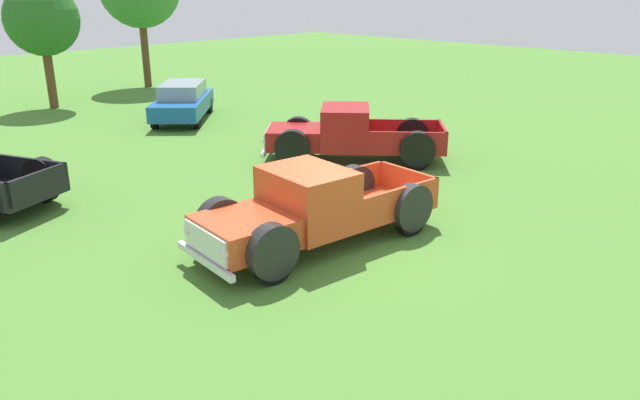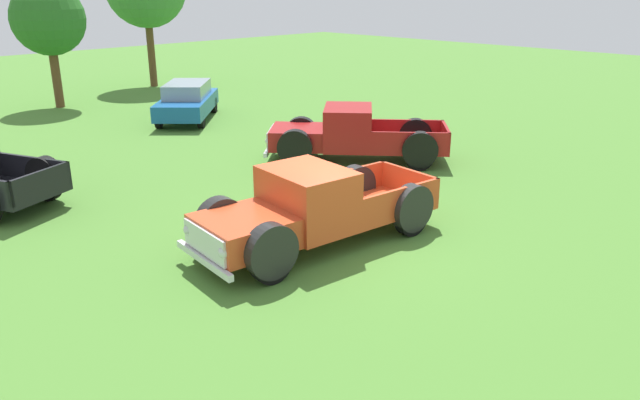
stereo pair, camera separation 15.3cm
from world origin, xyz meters
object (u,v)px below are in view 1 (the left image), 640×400
object	(u,v)px
pickup_truck_foreground	(305,211)
oak_tree_west	(42,20)
pickup_truck_behind_left	(343,135)
sedan_distant_a	(183,101)

from	to	relation	value
pickup_truck_foreground	oak_tree_west	xyz separation A→B (m)	(2.73, 17.86, 2.80)
pickup_truck_behind_left	oak_tree_west	distance (m)	14.61
sedan_distant_a	pickup_truck_foreground	bearing A→B (deg)	-113.37
sedan_distant_a	oak_tree_west	bearing A→B (deg)	111.89
pickup_truck_foreground	sedan_distant_a	bearing A→B (deg)	66.63
sedan_distant_a	oak_tree_west	distance (m)	7.04
pickup_truck_foreground	sedan_distant_a	size ratio (longest dim) A/B	1.28
pickup_truck_foreground	sedan_distant_a	world-z (taller)	pickup_truck_foreground
sedan_distant_a	oak_tree_west	xyz separation A→B (m)	(-2.41, 5.99, 2.82)
pickup_truck_foreground	pickup_truck_behind_left	distance (m)	6.39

